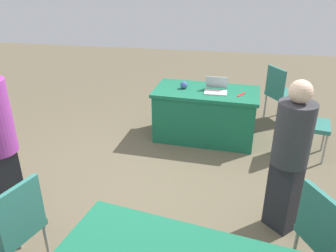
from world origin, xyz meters
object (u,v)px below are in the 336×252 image
at_px(laptop_silver, 216,89).
at_px(yarn_ball, 184,85).
at_px(person_attendee_standing, 290,153).
at_px(chair_tucked_left, 308,119).
at_px(chair_tucked_right, 280,91).
at_px(table_foreground, 205,114).
at_px(chair_near_front, 13,224).
at_px(scissors_red, 241,95).
at_px(chair_back_row, 328,234).

height_order(laptop_silver, yarn_ball, laptop_silver).
relative_size(person_attendee_standing, laptop_silver, 4.91).
distance_m(person_attendee_standing, laptop_silver, 1.98).
distance_m(chair_tucked_left, chair_tucked_right, 1.12).
bearing_deg(person_attendee_standing, table_foreground, 161.06).
relative_size(chair_near_front, laptop_silver, 2.97).
bearing_deg(scissors_red, chair_near_front, -3.44).
bearing_deg(yarn_ball, table_foreground, 176.87).
bearing_deg(chair_tucked_right, table_foreground, -87.59).
distance_m(table_foreground, scissors_red, 0.64).
height_order(chair_near_front, scissors_red, chair_near_front).
relative_size(chair_tucked_right, person_attendee_standing, 0.60).
bearing_deg(scissors_red, chair_back_row, 45.55).
xyz_separation_m(chair_near_front, yarn_ball, (-1.00, -2.90, 0.27)).
bearing_deg(chair_near_front, laptop_silver, -10.01).
bearing_deg(chair_tucked_left, chair_back_row, 4.50).
height_order(chair_tucked_right, yarn_ball, chair_tucked_right).
bearing_deg(chair_tucked_right, chair_near_front, -66.88).
bearing_deg(table_foreground, chair_tucked_left, 169.16).
height_order(table_foreground, chair_tucked_left, chair_tucked_left).
distance_m(chair_near_front, chair_tucked_left, 3.79).
bearing_deg(chair_tucked_left, chair_near_front, -35.98).
bearing_deg(scissors_red, chair_tucked_right, 174.46).
height_order(chair_tucked_right, chair_back_row, chair_back_row).
distance_m(person_attendee_standing, yarn_ball, 2.26).
relative_size(chair_tucked_left, scissors_red, 5.26).
bearing_deg(chair_tucked_left, table_foreground, -90.39).
distance_m(chair_tucked_right, person_attendee_standing, 2.72).
relative_size(chair_back_row, person_attendee_standing, 0.60).
bearing_deg(person_attendee_standing, laptop_silver, 158.07).
bearing_deg(laptop_silver, chair_back_row, 112.90).
height_order(person_attendee_standing, laptop_silver, person_attendee_standing).
relative_size(chair_back_row, yarn_ball, 8.88).
distance_m(chair_back_row, scissors_red, 2.53).
height_order(chair_tucked_left, person_attendee_standing, person_attendee_standing).
height_order(chair_tucked_left, yarn_ball, chair_tucked_left).
bearing_deg(person_attendee_standing, chair_near_front, -110.86).
relative_size(chair_back_row, scissors_red, 5.28).
bearing_deg(person_attendee_standing, chair_tucked_right, 129.68).
bearing_deg(chair_tucked_right, scissors_red, -68.44).
bearing_deg(chair_tucked_left, laptop_silver, -89.62).
relative_size(table_foreground, chair_tucked_left, 1.66).
bearing_deg(scissors_red, yarn_ball, -68.49).
bearing_deg(person_attendee_standing, scissors_red, 148.31).
bearing_deg(yarn_ball, laptop_silver, 172.52).
bearing_deg(laptop_silver, chair_tucked_right, -139.48).
xyz_separation_m(chair_near_front, person_attendee_standing, (-2.26, -1.01, 0.33)).
relative_size(table_foreground, person_attendee_standing, 0.99).
xyz_separation_m(chair_tucked_left, yarn_ball, (1.74, -0.29, 0.28)).
xyz_separation_m(chair_back_row, scissors_red, (0.67, -2.43, 0.23)).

